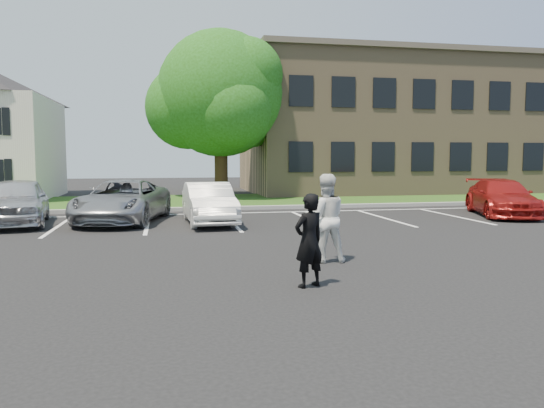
% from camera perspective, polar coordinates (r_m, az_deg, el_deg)
% --- Properties ---
extents(ground_plane, '(90.00, 90.00, 0.00)m').
position_cam_1_polar(ground_plane, '(10.46, 1.11, -7.33)').
color(ground_plane, black).
rests_on(ground_plane, ground).
extents(curb, '(40.00, 0.30, 0.15)m').
position_cam_1_polar(curb, '(22.19, -5.69, -0.47)').
color(curb, gray).
rests_on(curb, ground).
extents(grass_strip, '(44.00, 8.00, 0.08)m').
position_cam_1_polar(grass_strip, '(26.15, -6.59, 0.31)').
color(grass_strip, '#214A1A').
rests_on(grass_strip, ground).
extents(stall_lines, '(34.00, 5.36, 0.01)m').
position_cam_1_polar(stall_lines, '(19.40, -0.65, -1.48)').
color(stall_lines, silver).
rests_on(stall_lines, ground).
extents(office_building, '(22.40, 10.40, 8.30)m').
position_cam_1_polar(office_building, '(35.89, 15.53, 8.07)').
color(office_building, '#8D7755').
rests_on(office_building, ground).
extents(tree, '(7.80, 7.20, 8.80)m').
position_cam_1_polar(tree, '(28.57, -5.40, 11.40)').
color(tree, black).
rests_on(tree, ground).
extents(man_black_suit, '(0.70, 0.60, 1.63)m').
position_cam_1_polar(man_black_suit, '(9.18, 4.00, -3.94)').
color(man_black_suit, black).
rests_on(man_black_suit, ground).
extents(man_white_shirt, '(0.98, 0.79, 1.89)m').
position_cam_1_polar(man_white_shirt, '(11.36, 5.73, -1.52)').
color(man_white_shirt, silver).
rests_on(man_white_shirt, ground).
extents(car_silver_west, '(2.47, 4.78, 1.56)m').
position_cam_1_polar(car_silver_west, '(19.28, -25.78, 0.27)').
color(car_silver_west, silver).
rests_on(car_silver_west, ground).
extents(car_silver_minivan, '(3.46, 5.58, 1.44)m').
position_cam_1_polar(car_silver_minivan, '(18.79, -15.77, 0.30)').
color(car_silver_minivan, '#989A9F').
rests_on(car_silver_minivan, ground).
extents(car_white_sedan, '(1.65, 4.22, 1.37)m').
position_cam_1_polar(car_white_sedan, '(17.81, -6.80, 0.08)').
color(car_white_sedan, white).
rests_on(car_white_sedan, ground).
extents(car_red_compact, '(3.32, 5.05, 1.36)m').
position_cam_1_polar(car_red_compact, '(21.87, 23.47, 0.63)').
color(car_red_compact, maroon).
rests_on(car_red_compact, ground).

